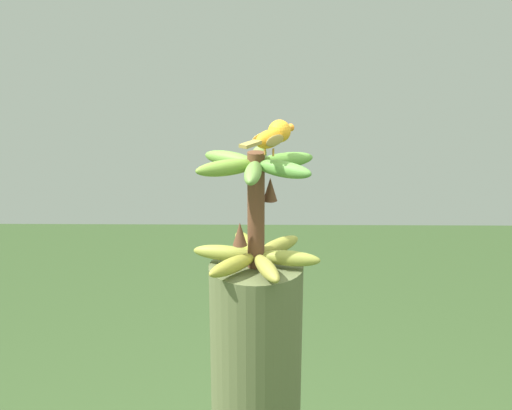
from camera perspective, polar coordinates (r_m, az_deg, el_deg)
banana_bunch at (r=1.83m, az=-0.00°, el=-0.45°), size 0.33×0.33×0.30m
perched_bird at (r=1.77m, az=1.37°, el=5.40°), size 0.17×0.13×0.08m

